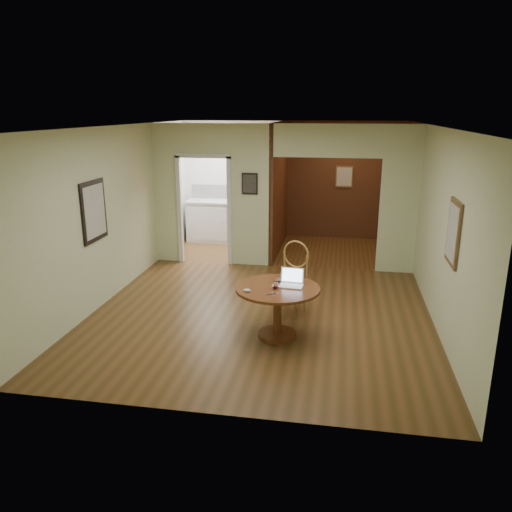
% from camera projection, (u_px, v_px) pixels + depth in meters
% --- Properties ---
extents(floor, '(5.00, 5.00, 0.00)m').
position_uv_depth(floor, '(259.00, 317.00, 7.37)').
color(floor, '#4A3315').
rests_on(floor, ground).
extents(room_shell, '(5.20, 7.50, 5.00)m').
position_uv_depth(room_shell, '(262.00, 195.00, 10.01)').
color(room_shell, white).
rests_on(room_shell, ground).
extents(dining_table, '(1.12, 1.12, 0.70)m').
position_uv_depth(dining_table, '(278.00, 300.00, 6.60)').
color(dining_table, brown).
rests_on(dining_table, ground).
extents(chair, '(0.59, 0.59, 1.09)m').
position_uv_depth(chair, '(293.00, 274.00, 7.39)').
color(chair, olive).
rests_on(chair, ground).
extents(open_laptop, '(0.33, 0.29, 0.22)m').
position_uv_depth(open_laptop, '(292.00, 281.00, 6.62)').
color(open_laptop, silver).
rests_on(open_laptop, dining_table).
extents(closed_laptop, '(0.34, 0.22, 0.03)m').
position_uv_depth(closed_laptop, '(288.00, 282.00, 6.72)').
color(closed_laptop, '#AAABAF').
rests_on(closed_laptop, dining_table).
extents(mouse, '(0.10, 0.06, 0.04)m').
position_uv_depth(mouse, '(247.00, 290.00, 6.38)').
color(mouse, silver).
rests_on(mouse, dining_table).
extents(wine_glass, '(0.09, 0.09, 0.10)m').
position_uv_depth(wine_glass, '(275.00, 285.00, 6.48)').
color(wine_glass, white).
rests_on(wine_glass, dining_table).
extents(pen, '(0.11, 0.08, 0.01)m').
position_uv_depth(pen, '(271.00, 294.00, 6.29)').
color(pen, '#0C1155').
rests_on(pen, dining_table).
extents(kitchen_cabinet, '(2.06, 0.60, 0.94)m').
position_uv_depth(kitchen_cabinet, '(231.00, 221.00, 11.42)').
color(kitchen_cabinet, white).
rests_on(kitchen_cabinet, ground).
extents(grocery_bag, '(0.39, 0.36, 0.34)m').
position_uv_depth(grocery_bag, '(264.00, 195.00, 11.12)').
color(grocery_bag, '#C3B18F').
rests_on(grocery_bag, kitchen_cabinet).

